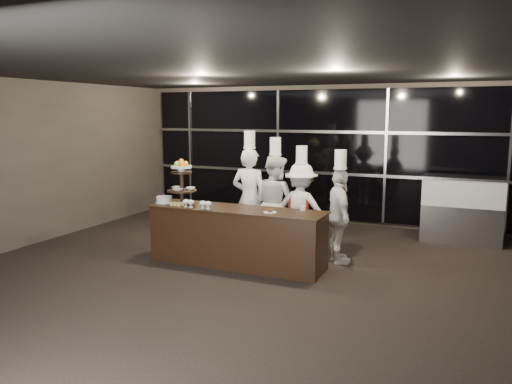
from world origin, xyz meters
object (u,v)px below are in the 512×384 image
at_px(buffet_counter, 237,237).
at_px(chef_b, 275,203).
at_px(display_stand, 182,179).
at_px(chef_c, 301,208).
at_px(layer_cake, 164,200).
at_px(display_case, 462,206).
at_px(chef_d, 339,215).
at_px(chef_a, 250,198).

height_order(buffet_counter, chef_b, chef_b).
height_order(display_stand, chef_c, chef_c).
bearing_deg(layer_cake, buffet_counter, 2.18).
bearing_deg(display_stand, display_case, 35.48).
distance_m(buffet_counter, display_stand, 1.33).
distance_m(display_stand, layer_cake, 0.48).
relative_size(buffet_counter, chef_b, 1.43).
distance_m(layer_cake, chef_d, 2.89).
bearing_deg(display_case, chef_a, -149.05).
relative_size(chef_a, chef_b, 1.05).
bearing_deg(buffet_counter, chef_d, 28.24).
bearing_deg(layer_cake, display_case, 33.99).
xyz_separation_m(chef_a, chef_d, (1.65, -0.18, -0.14)).
xyz_separation_m(buffet_counter, display_stand, (-1.00, -0.00, 0.87)).
xyz_separation_m(chef_b, chef_c, (0.47, 0.01, -0.07)).
height_order(chef_c, chef_d, chef_c).
bearing_deg(chef_b, layer_cake, -145.10).
distance_m(chef_a, chef_c, 0.93).
xyz_separation_m(display_case, chef_b, (-2.98, -1.97, 0.17)).
bearing_deg(chef_c, chef_b, -178.87).
xyz_separation_m(buffet_counter, chef_b, (0.24, 1.03, 0.39)).
bearing_deg(display_stand, chef_c, 31.39).
distance_m(display_stand, chef_a, 1.31).
distance_m(layer_cake, chef_b, 1.90).
relative_size(display_case, chef_a, 0.69).
height_order(buffet_counter, display_case, display_case).
bearing_deg(chef_d, chef_b, 167.90).
bearing_deg(buffet_counter, chef_c, 55.77).
xyz_separation_m(buffet_counter, display_case, (3.22, 3.01, 0.22)).
bearing_deg(chef_a, display_stand, -129.79).
bearing_deg(display_case, buffet_counter, -136.95).
xyz_separation_m(display_stand, chef_b, (1.24, 1.03, -0.48)).
distance_m(chef_c, chef_d, 0.78).
height_order(layer_cake, chef_d, chef_d).
bearing_deg(chef_c, chef_d, -20.01).
bearing_deg(buffet_counter, display_stand, -179.99).
relative_size(chef_b, chef_c, 1.07).
distance_m(buffet_counter, layer_cake, 1.41).
relative_size(display_case, chef_b, 0.72).
xyz_separation_m(chef_a, chef_b, (0.45, 0.08, -0.06)).
xyz_separation_m(display_case, chef_d, (-1.77, -2.23, 0.10)).
bearing_deg(chef_b, display_stand, -140.17).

